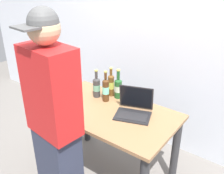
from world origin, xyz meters
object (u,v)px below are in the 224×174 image
at_px(laptop, 134,108).
at_px(beer_bottle_amber, 106,89).
at_px(beer_bottle_dark, 111,84).
at_px(beer_bottle_brown, 118,87).
at_px(person_figure, 55,127).
at_px(beer_bottle_green, 97,87).

relative_size(laptop, beer_bottle_amber, 1.20).
distance_m(laptop, beer_bottle_amber, 0.36).
distance_m(beer_bottle_amber, beer_bottle_dark, 0.13).
height_order(beer_bottle_brown, person_figure, person_figure).
bearing_deg(person_figure, beer_bottle_green, 107.36).
bearing_deg(beer_bottle_dark, person_figure, -81.00).
height_order(laptop, person_figure, person_figure).
bearing_deg(person_figure, laptop, 70.71).
relative_size(beer_bottle_amber, person_figure, 0.18).
bearing_deg(beer_bottle_brown, beer_bottle_green, -149.03).
height_order(beer_bottle_green, beer_bottle_brown, beer_bottle_brown).
xyz_separation_m(beer_bottle_amber, beer_bottle_brown, (0.06, 0.13, -0.01)).
bearing_deg(beer_bottle_amber, beer_bottle_green, 173.01).
bearing_deg(beer_bottle_brown, beer_bottle_dark, -177.94).
distance_m(laptop, beer_bottle_brown, 0.34).
distance_m(laptop, beer_bottle_dark, 0.42).
bearing_deg(beer_bottle_dark, laptop, -23.46).
xyz_separation_m(laptop, beer_bottle_green, (-0.48, 0.06, 0.05)).
height_order(beer_bottle_green, person_figure, person_figure).
xyz_separation_m(laptop, beer_bottle_amber, (-0.35, 0.04, 0.07)).
bearing_deg(laptop, beer_bottle_green, 173.23).
bearing_deg(beer_bottle_dark, beer_bottle_brown, 2.06).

